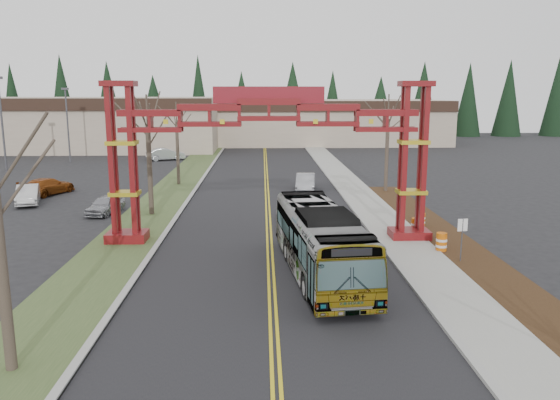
{
  "coord_description": "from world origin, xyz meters",
  "views": [
    {
      "loc": [
        -0.37,
        -11.94,
        8.31
      ],
      "look_at": [
        0.48,
        14.07,
        3.15
      ],
      "focal_mm": 35.0,
      "sensor_mm": 36.0,
      "label": 1
    }
  ],
  "objects_px": {
    "parked_car_mid_a": "(48,186)",
    "gateway_arch": "(269,135)",
    "bare_tree_median_mid": "(148,129)",
    "parked_car_far_a": "(166,154)",
    "bare_tree_median_far": "(177,124)",
    "parked_car_near_a": "(105,205)",
    "bare_tree_right_far": "(388,120)",
    "barrel_mid": "(416,227)",
    "parked_car_near_b": "(28,195)",
    "barrel_south": "(441,243)",
    "silver_sedan": "(305,182)",
    "street_sign": "(462,231)",
    "barrel_north": "(421,220)",
    "retail_building_east": "(324,121)",
    "light_pole_mid": "(1,117)",
    "light_pole_far": "(67,120)",
    "retail_building_west": "(66,123)",
    "transit_bus": "(320,241)"
  },
  "relations": [
    {
      "from": "parked_car_mid_a",
      "to": "gateway_arch",
      "type": "bearing_deg",
      "value": 162.45
    },
    {
      "from": "bare_tree_median_mid",
      "to": "parked_car_far_a",
      "type": "bearing_deg",
      "value": 98.03
    },
    {
      "from": "bare_tree_median_far",
      "to": "parked_car_near_a",
      "type": "bearing_deg",
      "value": -105.36
    },
    {
      "from": "bare_tree_right_far",
      "to": "barrel_mid",
      "type": "bearing_deg",
      "value": -95.53
    },
    {
      "from": "gateway_arch",
      "to": "bare_tree_median_mid",
      "type": "xyz_separation_m",
      "value": [
        -8.0,
        6.9,
        -0.09
      ]
    },
    {
      "from": "parked_car_near_b",
      "to": "parked_car_far_a",
      "type": "height_order",
      "value": "parked_car_far_a"
    },
    {
      "from": "bare_tree_median_mid",
      "to": "barrel_south",
      "type": "xyz_separation_m",
      "value": [
        17.0,
        -9.5,
        -5.36
      ]
    },
    {
      "from": "silver_sedan",
      "to": "parked_car_far_a",
      "type": "relative_size",
      "value": 0.96
    },
    {
      "from": "street_sign",
      "to": "parked_car_far_a",
      "type": "bearing_deg",
      "value": 117.3
    },
    {
      "from": "barrel_north",
      "to": "street_sign",
      "type": "bearing_deg",
      "value": -91.37
    },
    {
      "from": "retail_building_east",
      "to": "bare_tree_median_mid",
      "type": "height_order",
      "value": "bare_tree_median_mid"
    },
    {
      "from": "barrel_south",
      "to": "parked_car_near_b",
      "type": "bearing_deg",
      "value": 153.33
    },
    {
      "from": "parked_car_near_a",
      "to": "parked_car_mid_a",
      "type": "relative_size",
      "value": 0.77
    },
    {
      "from": "retail_building_east",
      "to": "silver_sedan",
      "type": "distance_m",
      "value": 46.67
    },
    {
      "from": "light_pole_mid",
      "to": "light_pole_far",
      "type": "relative_size",
      "value": 1.12
    },
    {
      "from": "bare_tree_median_far",
      "to": "barrel_north",
      "type": "distance_m",
      "value": 24.52
    },
    {
      "from": "parked_car_near_b",
      "to": "street_sign",
      "type": "xyz_separation_m",
      "value": [
        27.43,
        -15.4,
        0.9
      ]
    },
    {
      "from": "street_sign",
      "to": "retail_building_west",
      "type": "bearing_deg",
      "value": 124.0
    },
    {
      "from": "parked_car_near_b",
      "to": "bare_tree_median_far",
      "type": "distance_m",
      "value": 13.9
    },
    {
      "from": "gateway_arch",
      "to": "barrel_south",
      "type": "height_order",
      "value": "gateway_arch"
    },
    {
      "from": "silver_sedan",
      "to": "retail_building_east",
      "type": "bearing_deg",
      "value": 87.29
    },
    {
      "from": "bare_tree_right_far",
      "to": "light_pole_far",
      "type": "height_order",
      "value": "light_pole_far"
    },
    {
      "from": "bare_tree_median_far",
      "to": "barrel_south",
      "type": "height_order",
      "value": "bare_tree_median_far"
    },
    {
      "from": "silver_sedan",
      "to": "transit_bus",
      "type": "bearing_deg",
      "value": -87.12
    },
    {
      "from": "retail_building_east",
      "to": "light_pole_far",
      "type": "distance_m",
      "value": 42.33
    },
    {
      "from": "barrel_south",
      "to": "barrel_mid",
      "type": "distance_m",
      "value": 3.55
    },
    {
      "from": "parked_car_near_a",
      "to": "parked_car_mid_a",
      "type": "height_order",
      "value": "parked_car_mid_a"
    },
    {
      "from": "barrel_mid",
      "to": "street_sign",
      "type": "bearing_deg",
      "value": -82.07
    },
    {
      "from": "gateway_arch",
      "to": "bare_tree_median_mid",
      "type": "height_order",
      "value": "gateway_arch"
    },
    {
      "from": "street_sign",
      "to": "silver_sedan",
      "type": "bearing_deg",
      "value": 106.72
    },
    {
      "from": "light_pole_far",
      "to": "gateway_arch",
      "type": "bearing_deg",
      "value": -56.95
    },
    {
      "from": "retail_building_west",
      "to": "barrel_south",
      "type": "distance_m",
      "value": 68.78
    },
    {
      "from": "parked_car_mid_a",
      "to": "barrel_south",
      "type": "height_order",
      "value": "parked_car_mid_a"
    },
    {
      "from": "retail_building_west",
      "to": "barrel_south",
      "type": "relative_size",
      "value": 43.06
    },
    {
      "from": "light_pole_mid",
      "to": "street_sign",
      "type": "distance_m",
      "value": 49.35
    },
    {
      "from": "retail_building_east",
      "to": "barrel_north",
      "type": "height_order",
      "value": "retail_building_east"
    },
    {
      "from": "bare_tree_right_far",
      "to": "barrel_north",
      "type": "distance_m",
      "value": 13.34
    },
    {
      "from": "bare_tree_median_mid",
      "to": "barrel_south",
      "type": "relative_size",
      "value": 7.64
    },
    {
      "from": "retail_building_west",
      "to": "retail_building_east",
      "type": "relative_size",
      "value": 1.21
    },
    {
      "from": "gateway_arch",
      "to": "silver_sedan",
      "type": "relative_size",
      "value": 4.08
    },
    {
      "from": "gateway_arch",
      "to": "barrel_north",
      "type": "height_order",
      "value": "gateway_arch"
    },
    {
      "from": "gateway_arch",
      "to": "parked_car_near_b",
      "type": "height_order",
      "value": "gateway_arch"
    },
    {
      "from": "parked_car_near_b",
      "to": "parked_car_mid_a",
      "type": "distance_m",
      "value": 3.78
    },
    {
      "from": "light_pole_mid",
      "to": "street_sign",
      "type": "bearing_deg",
      "value": -41.5
    },
    {
      "from": "parked_car_far_a",
      "to": "barrel_south",
      "type": "bearing_deg",
      "value": -175.15
    },
    {
      "from": "parked_car_mid_a",
      "to": "barrel_north",
      "type": "xyz_separation_m",
      "value": [
        27.58,
        -11.81,
        -0.26
      ]
    },
    {
      "from": "transit_bus",
      "to": "barrel_north",
      "type": "bearing_deg",
      "value": 44.55
    },
    {
      "from": "parked_car_near_a",
      "to": "light_pole_mid",
      "type": "relative_size",
      "value": 0.38
    },
    {
      "from": "retail_building_east",
      "to": "light_pole_mid",
      "type": "relative_size",
      "value": 3.85
    },
    {
      "from": "retail_building_west",
      "to": "parked_car_mid_a",
      "type": "height_order",
      "value": "retail_building_west"
    }
  ]
}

